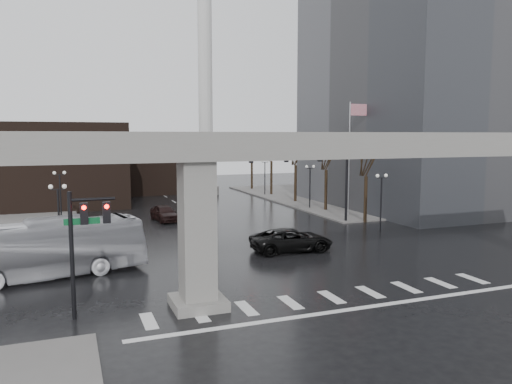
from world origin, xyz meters
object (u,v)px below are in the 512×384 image
pickup_truck (292,240)px  far_car (164,213)px  city_bus (37,250)px  signal_mast_arm (312,164)px

pickup_truck → far_car: bearing=24.0°
city_bus → far_car: 20.67m
city_bus → far_car: size_ratio=2.67×
city_bus → far_car: (10.85, 17.57, -0.96)m
city_bus → far_car: bearing=-43.2°
pickup_truck → city_bus: city_bus is taller
pickup_truck → city_bus: (-17.20, -1.11, 0.92)m
signal_mast_arm → far_car: bearing=151.4°
far_car → city_bus: bearing=-128.8°
signal_mast_arm → far_car: size_ratio=2.55×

